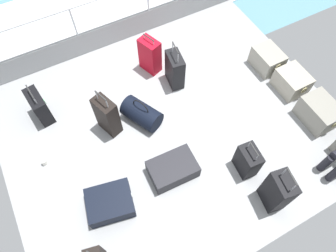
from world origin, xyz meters
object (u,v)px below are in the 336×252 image
(cargo_crate_2, at_px, (319,112))
(suitcase_0, at_px, (175,70))
(suitcase_1, at_px, (277,191))
(suitcase_2, at_px, (248,161))
(suitcase_5, at_px, (107,116))
(cargo_crate_1, at_px, (292,81))
(suitcase_6, at_px, (150,55))
(paper_cup, at_px, (44,162))
(cargo_crate_0, at_px, (267,59))
(suitcase_3, at_px, (39,107))
(suitcase_4, at_px, (110,203))
(suitcase_7, at_px, (173,169))
(duffel_bag, at_px, (142,114))

(cargo_crate_2, xyz_separation_m, suitcase_0, (-1.76, -1.64, 0.11))
(suitcase_1, bearing_deg, suitcase_2, -175.68)
(suitcase_2, bearing_deg, suitcase_5, -136.73)
(cargo_crate_1, height_order, suitcase_6, suitcase_6)
(suitcase_0, height_order, paper_cup, suitcase_0)
(cargo_crate_0, relative_size, suitcase_5, 0.63)
(cargo_crate_1, xyz_separation_m, suitcase_5, (-0.72, -3.04, 0.18))
(cargo_crate_0, relative_size, suitcase_3, 0.85)
(suitcase_0, xyz_separation_m, suitcase_1, (2.50, 0.17, 0.04))
(suitcase_2, bearing_deg, cargo_crate_1, 118.99)
(suitcase_0, bearing_deg, suitcase_4, -50.72)
(suitcase_2, xyz_separation_m, paper_cup, (-1.48, -2.61, -0.20))
(suitcase_3, distance_m, suitcase_7, 2.33)
(cargo_crate_0, bearing_deg, suitcase_3, -102.68)
(suitcase_0, relative_size, suitcase_3, 1.27)
(cargo_crate_1, bearing_deg, suitcase_0, -122.28)
(cargo_crate_2, xyz_separation_m, suitcase_3, (-2.16, -3.87, 0.06))
(suitcase_2, bearing_deg, duffel_bag, -146.75)
(cargo_crate_0, distance_m, duffel_bag, 2.46)
(cargo_crate_1, height_order, suitcase_7, cargo_crate_1)
(cargo_crate_2, relative_size, paper_cup, 6.36)
(suitcase_1, distance_m, suitcase_3, 3.76)
(cargo_crate_1, relative_size, suitcase_0, 0.67)
(suitcase_5, bearing_deg, suitcase_6, 125.88)
(suitcase_2, relative_size, suitcase_5, 0.73)
(cargo_crate_2, bearing_deg, cargo_crate_1, 176.43)
(paper_cup, bearing_deg, suitcase_7, 57.63)
(suitcase_0, bearing_deg, suitcase_3, -99.97)
(suitcase_3, height_order, suitcase_7, suitcase_3)
(cargo_crate_1, xyz_separation_m, duffel_bag, (-0.62, -2.53, 0.00))
(cargo_crate_0, distance_m, suitcase_6, 2.08)
(suitcase_2, xyz_separation_m, suitcase_4, (-0.41, -1.98, -0.13))
(cargo_crate_1, xyz_separation_m, cargo_crate_2, (0.70, -0.04, 0.03))
(suitcase_0, relative_size, suitcase_1, 0.91)
(cargo_crate_0, xyz_separation_m, suitcase_4, (1.04, -3.46, -0.06))
(suitcase_2, xyz_separation_m, suitcase_5, (-1.58, -1.49, 0.10))
(suitcase_7, bearing_deg, suitcase_5, -155.81)
(suitcase_5, bearing_deg, cargo_crate_1, 76.67)
(cargo_crate_1, relative_size, suitcase_7, 0.80)
(cargo_crate_2, distance_m, duffel_bag, 2.81)
(suitcase_6, bearing_deg, suitcase_1, 7.72)
(cargo_crate_1, bearing_deg, suitcase_5, -103.33)
(suitcase_4, relative_size, suitcase_7, 1.01)
(suitcase_3, bearing_deg, suitcase_2, 45.50)
(suitcase_6, bearing_deg, suitcase_0, 25.89)
(suitcase_0, distance_m, suitcase_2, 1.93)
(cargo_crate_0, height_order, cargo_crate_1, cargo_crate_0)
(cargo_crate_1, bearing_deg, suitcase_1, -46.54)
(cargo_crate_1, relative_size, suitcase_1, 0.61)
(cargo_crate_2, distance_m, suitcase_7, 2.51)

